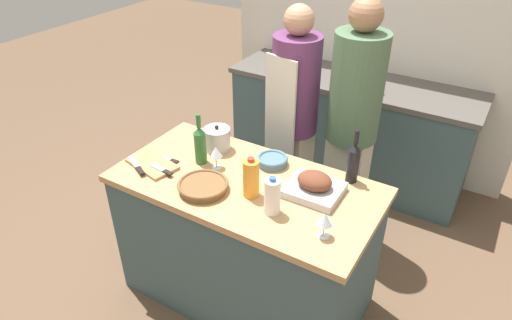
{
  "coord_description": "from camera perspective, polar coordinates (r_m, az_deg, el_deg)",
  "views": [
    {
      "loc": [
        1.1,
        -1.7,
        2.3
      ],
      "look_at": [
        0.0,
        0.11,
        0.95
      ],
      "focal_mm": 32.0,
      "sensor_mm": 36.0,
      "label": 1
    }
  ],
  "objects": [
    {
      "name": "knife_chef",
      "position": [
        2.66,
        -14.66,
        -0.67
      ],
      "size": [
        0.2,
        0.13,
        0.01
      ],
      "color": "#B7B7BC",
      "rests_on": "cutting_board"
    },
    {
      "name": "roasting_pan",
      "position": [
        2.39,
        7.28,
        -3.24
      ],
      "size": [
        0.29,
        0.25,
        0.13
      ],
      "color": "#BCBCC1",
      "rests_on": "kitchen_island"
    },
    {
      "name": "wicker_basket",
      "position": [
        2.42,
        -6.63,
        -3.23
      ],
      "size": [
        0.27,
        0.27,
        0.05
      ],
      "color": "brown",
      "rests_on": "kitchen_island"
    },
    {
      "name": "back_wall",
      "position": [
        3.97,
        14.65,
        16.44
      ],
      "size": [
        2.51,
        0.1,
        2.55
      ],
      "color": "silver",
      "rests_on": "ground_plane"
    },
    {
      "name": "ground_plane",
      "position": [
        3.07,
        -1.13,
        -16.17
      ],
      "size": [
        12.0,
        12.0,
        0.0
      ],
      "primitive_type": "plane",
      "color": "brown"
    },
    {
      "name": "cutting_board",
      "position": [
        2.68,
        -12.85,
        -0.5
      ],
      "size": [
        0.33,
        0.23,
        0.02
      ],
      "color": "#AD7F51",
      "rests_on": "kitchen_island"
    },
    {
      "name": "person_cook_aproned",
      "position": [
        3.11,
        4.76,
        5.77
      ],
      "size": [
        0.32,
        0.34,
        1.64
      ],
      "rotation": [
        0.0,
        0.0,
        -0.22
      ],
      "color": "beige",
      "rests_on": "ground_plane"
    },
    {
      "name": "knife_paring",
      "position": [
        2.59,
        -11.62,
        -1.21
      ],
      "size": [
        0.16,
        0.05,
        0.01
      ],
      "color": "#B7B7BC",
      "rests_on": "cutting_board"
    },
    {
      "name": "wine_bottle_dark",
      "position": [
        2.48,
        12.07,
        -0.2
      ],
      "size": [
        0.06,
        0.06,
        0.31
      ],
      "color": "black",
      "rests_on": "kitchen_island"
    },
    {
      "name": "condiment_bottle_tall",
      "position": [
        3.55,
        14.86,
        9.33
      ],
      "size": [
        0.05,
        0.05,
        0.17
      ],
      "color": "#B28E2D",
      "rests_on": "back_counter"
    },
    {
      "name": "milk_jug",
      "position": [
        2.22,
        2.05,
        -4.56
      ],
      "size": [
        0.08,
        0.08,
        0.21
      ],
      "color": "white",
      "rests_on": "kitchen_island"
    },
    {
      "name": "juice_jug",
      "position": [
        2.33,
        -0.62,
        -2.28
      ],
      "size": [
        0.08,
        0.08,
        0.23
      ],
      "color": "orange",
      "rests_on": "kitchen_island"
    },
    {
      "name": "wine_bottle_green",
      "position": [
        2.6,
        -7.0,
        2.0
      ],
      "size": [
        0.07,
        0.07,
        0.31
      ],
      "color": "#28662D",
      "rests_on": "kitchen_island"
    },
    {
      "name": "wine_glass_right",
      "position": [
        2.1,
        8.58,
        -7.41
      ],
      "size": [
        0.07,
        0.07,
        0.13
      ],
      "color": "silver",
      "rests_on": "kitchen_island"
    },
    {
      "name": "knife_bread",
      "position": [
        2.71,
        -10.8,
        0.05
      ],
      "size": [
        0.14,
        0.04,
        0.01
      ],
      "color": "#B7B7BC",
      "rests_on": "kitchen_island"
    },
    {
      "name": "mixing_bowl",
      "position": [
        2.61,
        2.06,
        -0.03
      ],
      "size": [
        0.18,
        0.18,
        0.05
      ],
      "color": "slate",
      "rests_on": "kitchen_island"
    },
    {
      "name": "back_counter",
      "position": [
        3.96,
        11.39,
        3.82
      ],
      "size": [
        2.01,
        0.6,
        0.89
      ],
      "color": "#3D565B",
      "rests_on": "ground_plane"
    },
    {
      "name": "stock_pot",
      "position": [
        2.75,
        -4.87,
        2.64
      ],
      "size": [
        0.16,
        0.16,
        0.16
      ],
      "color": "#B7B7BC",
      "rests_on": "kitchen_island"
    },
    {
      "name": "wine_glass_left",
      "position": [
        2.55,
        -5.03,
        0.91
      ],
      "size": [
        0.07,
        0.07,
        0.14
      ],
      "color": "silver",
      "rests_on": "kitchen_island"
    },
    {
      "name": "condiment_bottle_short",
      "position": [
        4.08,
        2.85,
        13.38
      ],
      "size": [
        0.06,
        0.06,
        0.18
      ],
      "color": "#332D28",
      "rests_on": "back_counter"
    },
    {
      "name": "person_cook_guest",
      "position": [
        2.99,
        12.0,
        5.0
      ],
      "size": [
        0.33,
        0.33,
        1.72
      ],
      "rotation": [
        0.0,
        0.0,
        -0.08
      ],
      "color": "beige",
      "rests_on": "ground_plane"
    },
    {
      "name": "kitchen_island",
      "position": [
        2.76,
        -1.23,
        -10.15
      ],
      "size": [
        1.46,
        0.75,
        0.87
      ],
      "color": "#3D565B",
      "rests_on": "ground_plane"
    }
  ]
}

